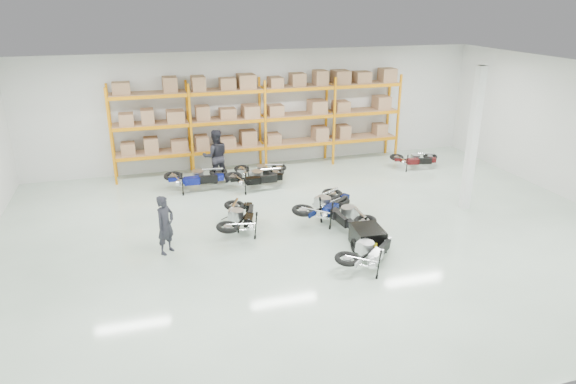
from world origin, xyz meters
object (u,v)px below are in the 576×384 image
object	(u,v)px
person_left	(165,225)
moto_silver_left	(368,246)
moto_blue_centre	(325,200)
moto_back_a	(196,173)
person_back	(216,156)
moto_back_b	(261,168)
moto_back_c	(256,174)
moto_touring_right	(345,209)
trailer	(367,238)
moto_black_far_left	(239,213)
moto_back_d	(415,156)

from	to	relation	value
person_left	moto_silver_left	bearing A→B (deg)	-70.13
moto_blue_centre	moto_silver_left	bearing A→B (deg)	142.58
moto_back_a	person_back	size ratio (longest dim) A/B	0.98
moto_silver_left	moto_back_a	xyz separation A→B (m)	(-3.45, 6.77, 0.03)
moto_back_b	person_back	xyz separation A→B (m)	(-1.57, 0.36, 0.47)
moto_back_b	moto_back_c	bearing A→B (deg)	167.57
moto_touring_right	person_left	bearing A→B (deg)	176.86
trailer	moto_back_b	xyz separation A→B (m)	(-1.40, 6.27, 0.12)
moto_back_a	moto_back_b	world-z (taller)	moto_back_a
moto_black_far_left	trailer	xyz separation A→B (m)	(3.02, -2.19, -0.19)
moto_black_far_left	moto_back_b	size ratio (longest dim) A/B	1.13
moto_black_far_left	moto_back_c	distance (m)	3.54
moto_blue_centre	moto_back_d	size ratio (longest dim) A/B	1.22
trailer	moto_back_d	distance (m)	7.66
trailer	moto_back_c	xyz separation A→B (m)	(-1.74, 5.49, 0.18)
moto_back_a	moto_back_b	size ratio (longest dim) A/B	1.16
moto_blue_centre	moto_back_d	xyz separation A→B (m)	(5.14, 3.67, -0.11)
moto_black_far_left	person_back	size ratio (longest dim) A/B	0.96
moto_touring_right	moto_back_a	world-z (taller)	moto_back_a
trailer	moto_back_d	bearing A→B (deg)	55.40
trailer	moto_black_far_left	bearing A→B (deg)	148.15
person_left	moto_back_a	bearing A→B (deg)	27.61
trailer	moto_back_d	xyz separation A→B (m)	(4.80, 5.98, 0.12)
moto_silver_left	moto_back_b	distance (m)	7.09
moto_back_d	person_back	xyz separation A→B (m)	(-7.77, 0.65, 0.48)
moto_blue_centre	moto_back_c	size ratio (longest dim) A/B	1.08
moto_black_far_left	trailer	size ratio (longest dim) A/B	1.19
moto_back_a	person_left	bearing A→B (deg)	164.79
moto_back_b	moto_back_d	xyz separation A→B (m)	(6.20, -0.29, -0.01)
trailer	moto_back_c	bearing A→B (deg)	111.75
person_left	moto_back_d	bearing A→B (deg)	-21.31
moto_back_b	person_left	size ratio (longest dim) A/B	1.04
moto_back_a	moto_blue_centre	bearing A→B (deg)	-136.22
moto_silver_left	person_back	xyz separation A→B (m)	(-2.65, 7.36, 0.43)
trailer	moto_back_b	world-z (taller)	moto_back_b
moto_silver_left	moto_back_c	xyz separation A→B (m)	(-1.42, 6.22, 0.01)
moto_silver_left	moto_touring_right	size ratio (longest dim) A/B	0.95
moto_touring_right	moto_back_b	xyz separation A→B (m)	(-1.40, 4.67, -0.08)
trailer	person_left	world-z (taller)	person_left
moto_touring_right	trailer	size ratio (longest dim) A/B	1.20
moto_blue_centre	moto_back_c	distance (m)	3.48
moto_touring_right	person_left	world-z (taller)	person_left
moto_black_far_left	moto_back_c	xyz separation A→B (m)	(1.28, 3.30, -0.01)
trailer	moto_back_b	bearing A→B (deg)	106.75
moto_silver_left	moto_back_c	world-z (taller)	moto_back_c
moto_back_a	moto_back_d	distance (m)	8.56
moto_silver_left	person_back	world-z (taller)	person_back
moto_black_far_left	moto_back_b	distance (m)	4.39
moto_touring_right	moto_back_d	world-z (taller)	moto_touring_right
moto_back_d	person_back	size ratio (longest dim) A/B	0.84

